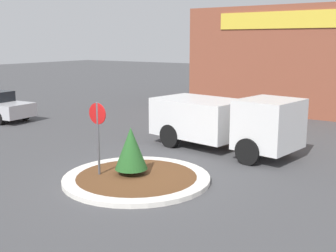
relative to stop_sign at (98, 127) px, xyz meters
name	(u,v)px	position (x,y,z in m)	size (l,w,h in m)	color
ground_plane	(137,180)	(1.05, 0.48, -1.60)	(120.00, 120.00, 0.00)	#474749
traffic_island	(137,178)	(1.05, 0.48, -1.53)	(4.40, 4.40, 0.14)	silver
stop_sign	(98,127)	(0.00, 0.00, 0.00)	(0.64, 0.07, 2.33)	#4C4C51
island_shrub	(131,148)	(0.80, 0.54, -0.65)	(0.99, 0.99, 1.44)	brown
utility_truck	(223,120)	(1.61, 5.14, -0.44)	(5.97, 3.05, 2.14)	silver
storefront_building	(319,60)	(2.16, 16.57, 1.42)	(14.04, 6.07, 6.02)	brown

